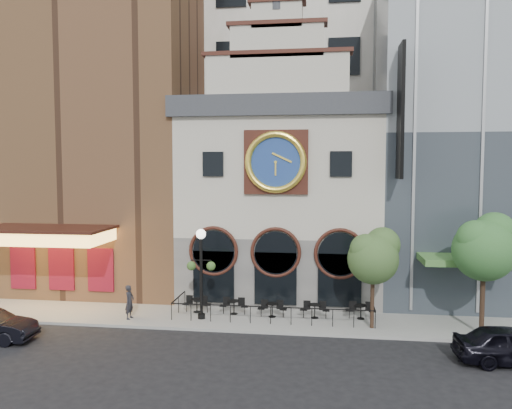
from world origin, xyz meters
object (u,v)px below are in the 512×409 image
at_px(lamppost, 201,263).
at_px(tree_right, 485,245).
at_px(bistro_4, 361,310).
at_px(bistro_0, 197,304).
at_px(bistro_3, 315,310).
at_px(bistro_2, 272,309).
at_px(bistro_1, 234,306).
at_px(pedestrian, 130,302).
at_px(tree_left, 374,255).
at_px(car_right, 512,345).

xyz_separation_m(lamppost, tree_right, (14.18, -0.55, 1.35)).
relative_size(bistro_4, tree_right, 0.27).
bearing_deg(lamppost, bistro_0, 110.57).
xyz_separation_m(bistro_3, lamppost, (-6.03, -0.88, 2.53)).
height_order(bistro_2, lamppost, lamppost).
height_order(bistro_1, bistro_3, same).
bearing_deg(pedestrian, tree_left, -83.28).
bearing_deg(bistro_1, bistro_2, -6.86).
bearing_deg(bistro_2, bistro_1, 173.14).
bearing_deg(lamppost, tree_left, -7.42).
distance_m(car_right, tree_right, 5.05).
xyz_separation_m(bistro_2, bistro_4, (4.74, 0.30, 0.00)).
height_order(bistro_2, car_right, car_right).
distance_m(bistro_2, bistro_4, 4.75).
height_order(car_right, lamppost, lamppost).
bearing_deg(car_right, pedestrian, 75.71).
height_order(bistro_1, pedestrian, pedestrian).
distance_m(bistro_2, bistro_3, 2.29).
relative_size(bistro_0, bistro_2, 1.00).
distance_m(bistro_0, car_right, 15.74).
xyz_separation_m(pedestrian, tree_left, (12.78, 0.19, 2.83)).
relative_size(pedestrian, tree_left, 0.36).
distance_m(car_right, lamppost, 15.07).
distance_m(bistro_1, bistro_3, 4.44).
bearing_deg(bistro_3, bistro_4, 4.66).
distance_m(bistro_3, car_right, 9.63).
bearing_deg(bistro_1, tree_left, -10.57).
bearing_deg(tree_left, bistro_1, 169.43).
distance_m(bistro_3, lamppost, 6.60).
distance_m(pedestrian, lamppost, 4.38).
bearing_deg(tree_right, bistro_4, 164.07).
height_order(car_right, tree_right, tree_right).
height_order(bistro_1, car_right, car_right).
relative_size(bistro_4, car_right, 0.34).
distance_m(bistro_1, tree_left, 8.19).
xyz_separation_m(bistro_4, tree_left, (0.50, -1.42, 3.27)).
relative_size(bistro_3, lamppost, 0.33).
relative_size(bistro_4, tree_left, 0.31).
distance_m(bistro_0, tree_left, 10.17).
bearing_deg(bistro_0, lamppost, -64.20).
bearing_deg(tree_left, bistro_0, 171.21).
relative_size(car_right, pedestrian, 2.57).
bearing_deg(tree_right, pedestrian, 179.92).
xyz_separation_m(bistro_0, bistro_3, (6.57, -0.25, 0.00)).
relative_size(bistro_0, tree_right, 0.27).
height_order(bistro_2, tree_left, tree_left).
bearing_deg(bistro_4, lamppost, -172.76).
relative_size(car_right, tree_right, 0.79).
relative_size(bistro_3, tree_right, 0.27).
bearing_deg(tree_right, bistro_3, 170.05).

